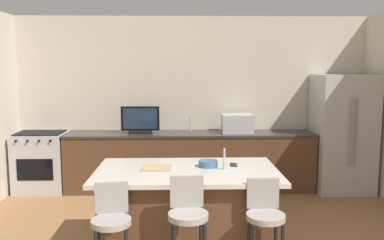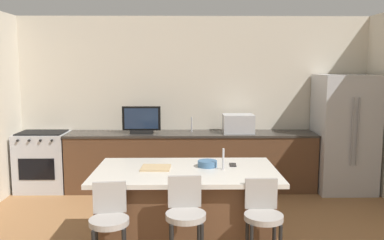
% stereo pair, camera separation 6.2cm
% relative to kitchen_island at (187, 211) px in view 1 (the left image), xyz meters
% --- Properties ---
extents(wall_back, '(6.18, 0.12, 2.76)m').
position_rel_kitchen_island_xyz_m(wall_back, '(0.12, 2.64, 0.91)').
color(wall_back, beige).
rests_on(wall_back, ground_plane).
extents(counter_back, '(3.91, 0.62, 0.92)m').
position_rel_kitchen_island_xyz_m(counter_back, '(0.08, 2.26, -0.01)').
color(counter_back, brown).
rests_on(counter_back, ground_plane).
extents(kitchen_island, '(1.86, 1.08, 0.91)m').
position_rel_kitchen_island_xyz_m(kitchen_island, '(0.00, 0.00, 0.00)').
color(kitchen_island, black).
rests_on(kitchen_island, ground_plane).
extents(refrigerator, '(0.86, 0.81, 1.83)m').
position_rel_kitchen_island_xyz_m(refrigerator, '(2.47, 2.17, 0.45)').
color(refrigerator, '#B7BABF').
rests_on(refrigerator, ground_plane).
extents(range_oven, '(0.77, 0.63, 0.94)m').
position_rel_kitchen_island_xyz_m(range_oven, '(-2.27, 2.26, 0.00)').
color(range_oven, '#B7BABF').
rests_on(range_oven, ground_plane).
extents(microwave, '(0.48, 0.36, 0.29)m').
position_rel_kitchen_island_xyz_m(microwave, '(0.82, 2.26, 0.60)').
color(microwave, '#B7BABF').
rests_on(microwave, counter_back).
extents(tv_monitor, '(0.59, 0.16, 0.43)m').
position_rel_kitchen_island_xyz_m(tv_monitor, '(-0.70, 2.21, 0.65)').
color(tv_monitor, black).
rests_on(tv_monitor, counter_back).
extents(sink_faucet_back, '(0.02, 0.02, 0.24)m').
position_rel_kitchen_island_xyz_m(sink_faucet_back, '(0.09, 2.36, 0.57)').
color(sink_faucet_back, '#B2B2B7').
rests_on(sink_faucet_back, counter_back).
extents(sink_faucet_island, '(0.02, 0.02, 0.22)m').
position_rel_kitchen_island_xyz_m(sink_faucet_island, '(0.38, -0.00, 0.55)').
color(sink_faucet_island, '#B2B2B7').
rests_on(sink_faucet_island, kitchen_island).
extents(bar_stool_left, '(0.34, 0.35, 0.95)m').
position_rel_kitchen_island_xyz_m(bar_stool_left, '(-0.66, -0.71, 0.11)').
color(bar_stool_left, gray).
rests_on(bar_stool_left, ground_plane).
extents(bar_stool_center, '(0.34, 0.35, 1.02)m').
position_rel_kitchen_island_xyz_m(bar_stool_center, '(-0.00, -0.76, 0.15)').
color(bar_stool_center, gray).
rests_on(bar_stool_center, ground_plane).
extents(bar_stool_right, '(0.34, 0.34, 0.96)m').
position_rel_kitchen_island_xyz_m(bar_stool_right, '(0.68, -0.65, 0.11)').
color(bar_stool_right, gray).
rests_on(bar_stool_right, ground_plane).
extents(fruit_bowl, '(0.20, 0.20, 0.06)m').
position_rel_kitchen_island_xyz_m(fruit_bowl, '(0.23, 0.12, 0.47)').
color(fruit_bowl, '#3F668C').
rests_on(fruit_bowl, kitchen_island).
extents(cell_phone, '(0.08, 0.15, 0.01)m').
position_rel_kitchen_island_xyz_m(cell_phone, '(0.50, 0.18, 0.45)').
color(cell_phone, black).
rests_on(cell_phone, kitchen_island).
extents(cutting_board, '(0.31, 0.28, 0.02)m').
position_rel_kitchen_island_xyz_m(cutting_board, '(-0.31, 0.05, 0.45)').
color(cutting_board, tan).
rests_on(cutting_board, kitchen_island).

